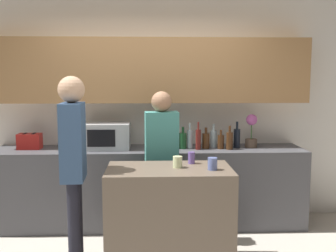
% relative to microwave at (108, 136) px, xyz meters
% --- Properties ---
extents(back_wall, '(6.40, 0.40, 2.70)m').
position_rel_microwave_xyz_m(back_wall, '(0.49, 0.24, 0.47)').
color(back_wall, silver).
rests_on(back_wall, ground_plane).
extents(back_counter, '(3.60, 0.62, 0.92)m').
position_rel_microwave_xyz_m(back_counter, '(0.49, -0.03, -0.61)').
color(back_counter, '#4C4C51').
rests_on(back_counter, ground_plane).
extents(kitchen_island, '(1.12, 0.63, 0.94)m').
position_rel_microwave_xyz_m(kitchen_island, '(0.67, -1.10, -0.60)').
color(kitchen_island, brown).
rests_on(kitchen_island, ground_plane).
extents(microwave, '(0.52, 0.39, 0.30)m').
position_rel_microwave_xyz_m(microwave, '(0.00, 0.00, 0.00)').
color(microwave, '#B7BABC').
rests_on(microwave, back_counter).
extents(toaster, '(0.26, 0.16, 0.18)m').
position_rel_microwave_xyz_m(toaster, '(-0.90, 0.00, -0.06)').
color(toaster, '#B21E19').
rests_on(toaster, back_counter).
extents(potted_plant, '(0.14, 0.14, 0.40)m').
position_rel_microwave_xyz_m(potted_plant, '(1.69, 0.00, 0.05)').
color(potted_plant, brown).
rests_on(potted_plant, back_counter).
extents(bottle_0, '(0.09, 0.09, 0.26)m').
position_rel_microwave_xyz_m(bottle_0, '(0.88, -0.05, -0.05)').
color(bottle_0, '#194723').
rests_on(bottle_0, back_counter).
extents(bottle_1, '(0.07, 0.07, 0.30)m').
position_rel_microwave_xyz_m(bottle_1, '(0.96, -0.03, -0.04)').
color(bottle_1, silver).
rests_on(bottle_1, back_counter).
extents(bottle_2, '(0.06, 0.06, 0.32)m').
position_rel_microwave_xyz_m(bottle_2, '(1.05, -0.11, -0.03)').
color(bottle_2, maroon).
rests_on(bottle_2, back_counter).
extents(bottle_3, '(0.09, 0.09, 0.25)m').
position_rel_microwave_xyz_m(bottle_3, '(1.15, -0.05, -0.06)').
color(bottle_3, '#472814').
rests_on(bottle_3, back_counter).
extents(bottle_4, '(0.08, 0.08, 0.27)m').
position_rel_microwave_xyz_m(bottle_4, '(1.25, 0.03, -0.04)').
color(bottle_4, silver).
rests_on(bottle_4, back_counter).
extents(bottle_5, '(0.08, 0.08, 0.22)m').
position_rel_microwave_xyz_m(bottle_5, '(1.32, -0.08, -0.06)').
color(bottle_5, '#472814').
rests_on(bottle_5, back_counter).
extents(bottle_6, '(0.08, 0.08, 0.28)m').
position_rel_microwave_xyz_m(bottle_6, '(1.41, -0.12, -0.04)').
color(bottle_6, '#472814').
rests_on(bottle_6, back_counter).
extents(bottle_7, '(0.08, 0.08, 0.31)m').
position_rel_microwave_xyz_m(bottle_7, '(1.52, -0.02, -0.03)').
color(bottle_7, black).
rests_on(bottle_7, back_counter).
extents(cup_0, '(0.09, 0.09, 0.10)m').
position_rel_microwave_xyz_m(cup_0, '(0.75, -1.09, -0.08)').
color(cup_0, beige).
rests_on(cup_0, kitchen_island).
extents(cup_1, '(0.06, 0.06, 0.11)m').
position_rel_microwave_xyz_m(cup_1, '(0.89, -0.92, -0.08)').
color(cup_1, '#6B52A4').
rests_on(cup_1, kitchen_island).
extents(cup_2, '(0.08, 0.08, 0.11)m').
position_rel_microwave_xyz_m(cup_2, '(1.05, -1.19, -0.08)').
color(cup_2, '#5C6EAD').
rests_on(cup_2, kitchen_island).
extents(person_left, '(0.23, 0.35, 1.76)m').
position_rel_microwave_xyz_m(person_left, '(-0.17, -1.14, -0.01)').
color(person_left, black).
rests_on(person_left, ground_plane).
extents(person_center, '(0.36, 0.22, 1.60)m').
position_rel_microwave_xyz_m(person_center, '(0.62, -0.53, -0.12)').
color(person_center, black).
rests_on(person_center, ground_plane).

